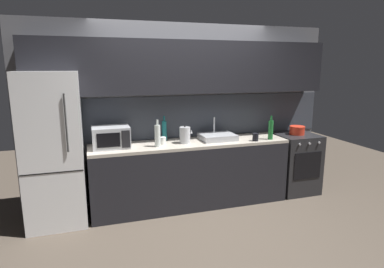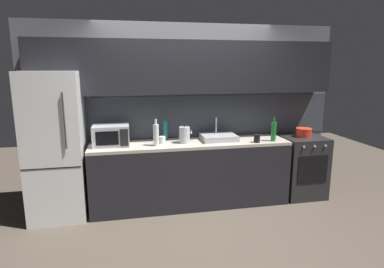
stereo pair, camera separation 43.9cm
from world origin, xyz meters
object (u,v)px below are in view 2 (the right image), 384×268
Objects in this scene: wine_bottle_teal at (165,130)px; oven_range at (301,166)px; microwave at (111,135)px; wine_bottle_green at (274,131)px; refrigerator at (56,146)px; mug_dark at (257,138)px; mug_white at (162,140)px; kettle at (184,135)px; cooking_pot at (304,132)px; wine_bottle_clear at (156,135)px.

oven_range is at bearing -5.71° from wine_bottle_teal.
wine_bottle_green is at bearing -4.95° from microwave.
refrigerator is 5.39× the size of wine_bottle_teal.
wine_bottle_teal reaches higher than mug_dark.
refrigerator is 3.45m from oven_range.
mug_dark reaches higher than mug_white.
microwave is at bearing 1.55° from refrigerator.
mug_white is at bearing 174.87° from kettle.
kettle is 0.71× the size of wine_bottle_teal.
oven_range is 2.80m from microwave.
wine_bottle_green is 1.49× the size of cooking_pot.
microwave reaches higher than kettle.
wine_bottle_green is at bearing -6.40° from kettle.
oven_range is 4.00× the size of cooking_pot.
oven_range is at bearing -109.89° from cooking_pot.
wine_bottle_teal is (1.41, 0.20, 0.11)m from refrigerator.
refrigerator is 1.43m from wine_bottle_teal.
cooking_pot is at bearing -0.38° from microwave.
wine_bottle_clear reaches higher than wine_bottle_teal.
oven_range is (3.42, -0.00, -0.48)m from refrigerator.
wine_bottle_clear is at bearing -177.11° from oven_range.
refrigerator is 1.34m from mug_white.
refrigerator is at bearing -178.45° from microwave.
microwave is 0.58m from wine_bottle_clear.
wine_bottle_green is at bearing -163.20° from oven_range.
microwave is at bearing 177.82° from mug_white.
microwave is at bearing -166.04° from wine_bottle_teal.
microwave is 4.20× the size of mug_dark.
refrigerator is at bearing 175.57° from mug_dark.
microwave is 2.18m from wine_bottle_green.
wine_bottle_green reaches higher than mug_dark.
microwave is 2.74m from cooking_pot.
refrigerator is at bearing 179.72° from mug_white.
microwave reaches higher than oven_range.
microwave is at bearing 179.59° from oven_range.
oven_range is at bearing 0.15° from mug_white.
cooking_pot is at bearing 70.11° from oven_range.
wine_bottle_teal is at bearing 174.33° from cooking_pot.
wine_bottle_clear is 1.61m from wine_bottle_green.
kettle reaches higher than mug_dark.
wine_bottle_clear is 1.02× the size of wine_bottle_teal.
wine_bottle_clear is 1.36m from mug_dark.
mug_white is 0.43× the size of cooking_pot.
wine_bottle_green is 0.27m from mug_dark.
oven_range is at bearing -0.02° from refrigerator.
wine_bottle_clear is 3.63× the size of mug_white.
mug_dark is (1.92, -0.22, -0.08)m from microwave.
cooking_pot reaches higher than mug_white.
kettle is 0.70× the size of wine_bottle_clear.
wine_bottle_teal is (-2.01, 0.20, 0.59)m from oven_range.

